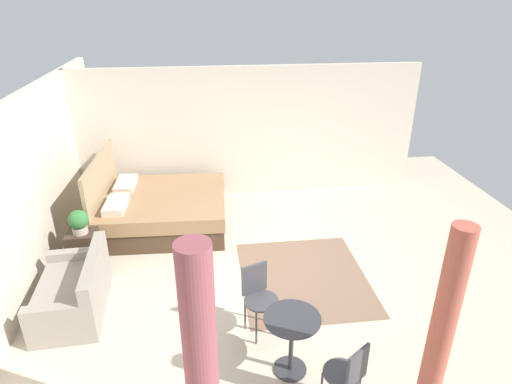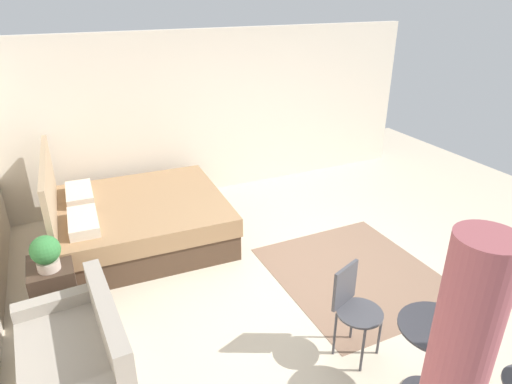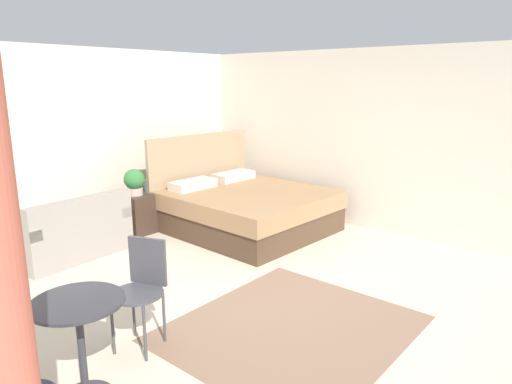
{
  "view_description": "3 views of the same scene",
  "coord_description": "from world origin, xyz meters",
  "px_view_note": "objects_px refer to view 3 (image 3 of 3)",
  "views": [
    {
      "loc": [
        -5.21,
        0.87,
        3.76
      ],
      "look_at": [
        0.77,
        0.13,
        0.96
      ],
      "focal_mm": 30.43,
      "sensor_mm": 36.0,
      "label": 1
    },
    {
      "loc": [
        -3.59,
        2.44,
        3.06
      ],
      "look_at": [
        0.49,
        0.53,
        0.98
      ],
      "focal_mm": 31.13,
      "sensor_mm": 36.0,
      "label": 2
    },
    {
      "loc": [
        -3.15,
        -2.55,
        2.09
      ],
      "look_at": [
        0.35,
        0.38,
        0.99
      ],
      "focal_mm": 32.59,
      "sensor_mm": 36.0,
      "label": 3
    }
  ],
  "objects_px": {
    "bed": "(245,208)",
    "cafe_chair_near_couch": "(142,282)",
    "nightstand": "(142,212)",
    "vase": "(148,186)",
    "couch": "(70,235)",
    "balcony_table": "(80,332)",
    "potted_plant": "(134,181)"
  },
  "relations": [
    {
      "from": "couch",
      "to": "cafe_chair_near_couch",
      "type": "relative_size",
      "value": 1.56
    },
    {
      "from": "balcony_table",
      "to": "bed",
      "type": "bearing_deg",
      "value": 24.96
    },
    {
      "from": "bed",
      "to": "vase",
      "type": "relative_size",
      "value": 12.04
    },
    {
      "from": "couch",
      "to": "vase",
      "type": "bearing_deg",
      "value": 5.4
    },
    {
      "from": "bed",
      "to": "balcony_table",
      "type": "xyz_separation_m",
      "value": [
        -3.46,
        -1.61,
        0.18
      ]
    },
    {
      "from": "potted_plant",
      "to": "balcony_table",
      "type": "bearing_deg",
      "value": -131.5
    },
    {
      "from": "couch",
      "to": "vase",
      "type": "distance_m",
      "value": 1.33
    },
    {
      "from": "couch",
      "to": "vase",
      "type": "relative_size",
      "value": 7.55
    },
    {
      "from": "couch",
      "to": "potted_plant",
      "type": "distance_m",
      "value": 1.16
    },
    {
      "from": "couch",
      "to": "potted_plant",
      "type": "xyz_separation_m",
      "value": [
        1.05,
        0.12,
        0.47
      ]
    },
    {
      "from": "potted_plant",
      "to": "cafe_chair_near_couch",
      "type": "bearing_deg",
      "value": -124.79
    },
    {
      "from": "potted_plant",
      "to": "nightstand",
      "type": "bearing_deg",
      "value": 0.7
    },
    {
      "from": "bed",
      "to": "couch",
      "type": "height_order",
      "value": "bed"
    },
    {
      "from": "nightstand",
      "to": "balcony_table",
      "type": "xyz_separation_m",
      "value": [
        -2.46,
        -2.67,
        0.22
      ]
    },
    {
      "from": "bed",
      "to": "cafe_chair_near_couch",
      "type": "distance_m",
      "value": 3.09
    },
    {
      "from": "balcony_table",
      "to": "couch",
      "type": "bearing_deg",
      "value": 62.83
    },
    {
      "from": "couch",
      "to": "nightstand",
      "type": "height_order",
      "value": "couch"
    },
    {
      "from": "bed",
      "to": "vase",
      "type": "distance_m",
      "value": 1.41
    },
    {
      "from": "nightstand",
      "to": "vase",
      "type": "height_order",
      "value": "vase"
    },
    {
      "from": "balcony_table",
      "to": "cafe_chair_near_couch",
      "type": "height_order",
      "value": "cafe_chair_near_couch"
    },
    {
      "from": "bed",
      "to": "cafe_chair_near_couch",
      "type": "bearing_deg",
      "value": -154.1
    },
    {
      "from": "couch",
      "to": "vase",
      "type": "xyz_separation_m",
      "value": [
        1.27,
        0.12,
        0.37
      ]
    },
    {
      "from": "vase",
      "to": "cafe_chair_near_couch",
      "type": "distance_m",
      "value": 3.05
    },
    {
      "from": "balcony_table",
      "to": "cafe_chair_near_couch",
      "type": "relative_size",
      "value": 0.83
    },
    {
      "from": "balcony_table",
      "to": "nightstand",
      "type": "bearing_deg",
      "value": 47.33
    },
    {
      "from": "bed",
      "to": "balcony_table",
      "type": "relative_size",
      "value": 3.0
    },
    {
      "from": "cafe_chair_near_couch",
      "to": "balcony_table",
      "type": "bearing_deg",
      "value": -158.95
    },
    {
      "from": "potted_plant",
      "to": "cafe_chair_near_couch",
      "type": "relative_size",
      "value": 0.42
    },
    {
      "from": "bed",
      "to": "cafe_chair_near_couch",
      "type": "relative_size",
      "value": 2.48
    },
    {
      "from": "potted_plant",
      "to": "vase",
      "type": "height_order",
      "value": "potted_plant"
    },
    {
      "from": "bed",
      "to": "couch",
      "type": "relative_size",
      "value": 1.59
    },
    {
      "from": "nightstand",
      "to": "cafe_chair_near_couch",
      "type": "bearing_deg",
      "value": -126.36
    }
  ]
}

